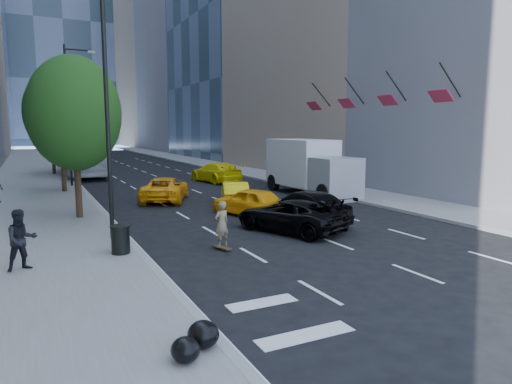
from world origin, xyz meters
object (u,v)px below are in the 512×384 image
city_bus (82,155)px  trash_can (121,240)px  box_truck (310,167)px  skateboarder (222,227)px  black_sedan_lincoln (290,215)px  black_sedan_mercedes (306,207)px

city_bus → trash_can: bearing=-93.2°
box_truck → trash_can: box_truck is taller
skateboarder → city_bus: (-1.60, 30.24, 1.04)m
skateboarder → black_sedan_lincoln: size_ratio=0.34×
black_sedan_mercedes → city_bus: bearing=-78.0°
box_truck → trash_can: 16.88m
black_sedan_lincoln → city_bus: 29.25m
skateboarder → black_sedan_mercedes: 5.96m
black_sedan_mercedes → skateboarder: bearing=25.3°
city_bus → trash_can: city_bus is taller
skateboarder → trash_can: size_ratio=1.80×
black_sedan_lincoln → box_truck: bearing=-149.3°
box_truck → trash_can: (-13.80, -9.65, -1.21)m
black_sedan_lincoln → black_sedan_mercedes: 2.02m
skateboarder → black_sedan_mercedes: size_ratio=0.32×
skateboarder → box_truck: size_ratio=0.22×
skateboarder → box_truck: 14.64m
city_bus → trash_can: size_ratio=14.65×
black_sedan_mercedes → black_sedan_lincoln: bearing=35.8°
black_sedan_mercedes → trash_can: black_sedan_mercedes is taller
city_bus → box_truck: size_ratio=1.78×
black_sedan_mercedes → box_truck: size_ratio=0.68×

